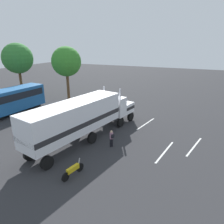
# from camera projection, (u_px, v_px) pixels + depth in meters

# --- Properties ---
(ground_plane) EXTENTS (120.00, 120.00, 0.00)m
(ground_plane) POSITION_uv_depth(u_px,v_px,m) (117.00, 122.00, 25.00)
(ground_plane) COLOR #2D2D30
(lane_stripe_near) EXTENTS (4.33, 1.13, 0.01)m
(lane_stripe_near) POSITION_uv_depth(u_px,v_px,m) (146.00, 124.00, 24.30)
(lane_stripe_near) COLOR silver
(lane_stripe_near) RESTS_ON ground_plane
(lane_stripe_mid) EXTENTS (4.36, 0.94, 0.01)m
(lane_stripe_mid) POSITION_uv_depth(u_px,v_px,m) (165.00, 152.00, 18.08)
(lane_stripe_mid) COLOR silver
(lane_stripe_mid) RESTS_ON ground_plane
(lane_stripe_far) EXTENTS (4.30, 1.24, 0.01)m
(lane_stripe_far) POSITION_uv_depth(u_px,v_px,m) (194.00, 147.00, 19.00)
(lane_stripe_far) COLOR silver
(lane_stripe_far) RESTS_ON ground_plane
(semi_truck) EXTENTS (14.36, 5.51, 4.50)m
(semi_truck) POSITION_uv_depth(u_px,v_px,m) (84.00, 116.00, 19.57)
(semi_truck) COLOR white
(semi_truck) RESTS_ON ground_plane
(person_bystander) EXTENTS (0.42, 0.48, 1.63)m
(person_bystander) POSITION_uv_depth(u_px,v_px,m) (112.00, 138.00, 18.72)
(person_bystander) COLOR black
(person_bystander) RESTS_ON ground_plane
(parked_bus) EXTENTS (11.19, 3.54, 3.40)m
(parked_bus) POSITION_uv_depth(u_px,v_px,m) (5.00, 101.00, 26.44)
(parked_bus) COLOR #1E5999
(parked_bus) RESTS_ON ground_plane
(motorcycle) EXTENTS (2.08, 0.54, 1.12)m
(motorcycle) POSITION_uv_depth(u_px,v_px,m) (73.00, 170.00, 14.69)
(motorcycle) COLOR black
(motorcycle) RESTS_ON ground_plane
(tree_center) EXTENTS (5.04, 5.04, 9.22)m
(tree_center) POSITION_uv_depth(u_px,v_px,m) (18.00, 58.00, 34.17)
(tree_center) COLOR brown
(tree_center) RESTS_ON ground_plane
(tree_right) EXTENTS (4.67, 4.67, 8.71)m
(tree_right) POSITION_uv_depth(u_px,v_px,m) (66.00, 62.00, 32.08)
(tree_right) COLOR brown
(tree_right) RESTS_ON ground_plane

